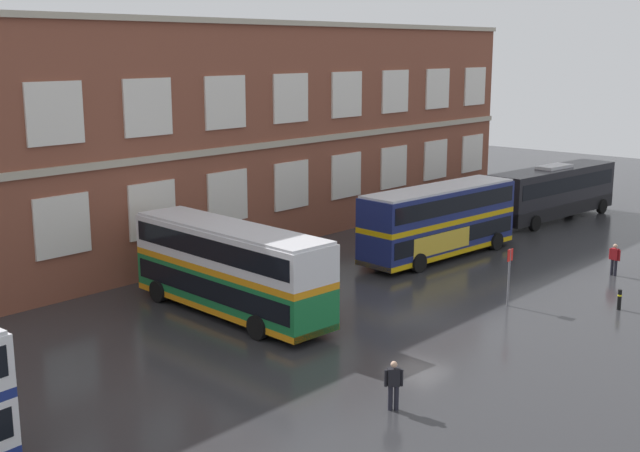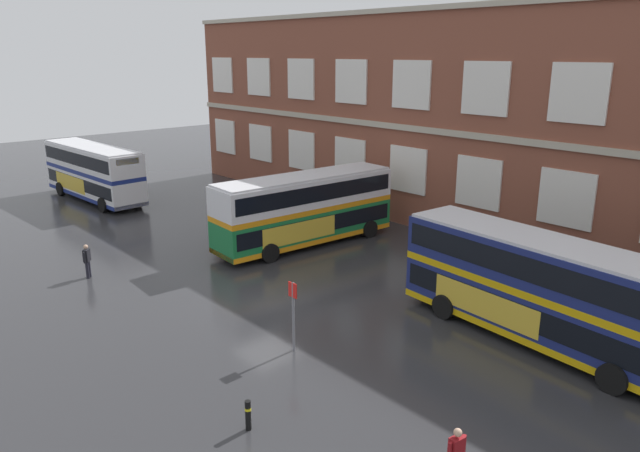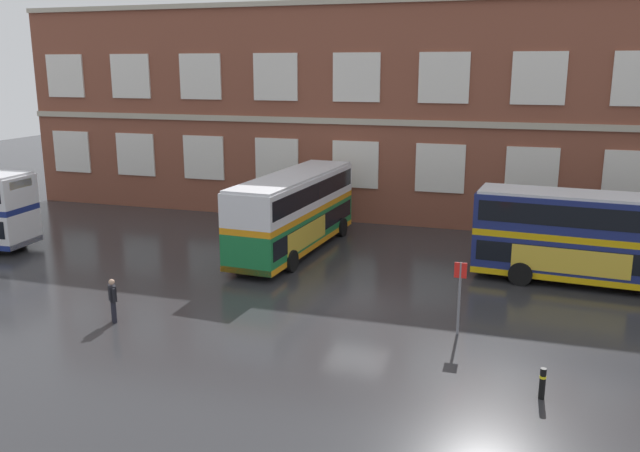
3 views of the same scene
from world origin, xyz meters
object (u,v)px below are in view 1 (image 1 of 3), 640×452
Objects in this scene: double_decker_far at (439,220)px; second_passenger at (614,258)px; touring_coach at (553,192)px; safety_bollard_east at (619,299)px; waiting_passenger at (394,383)px; double_decker_middle at (230,268)px; bus_stand_flag at (509,272)px.

double_decker_far reaches higher than second_passenger.
safety_bollard_east is at bearing -145.37° from touring_coach.
touring_coach reaches higher than second_passenger.
waiting_passenger reaches higher than safety_bollard_east.
touring_coach is at bearing 0.21° from double_decker_far.
waiting_passenger is at bearing -162.34° from touring_coach.
double_decker_middle is 11.85m from waiting_passenger.
safety_bollard_east is (-16.74, -11.56, -1.42)m from touring_coach.
double_decker_far is 6.57× the size of second_passenger.
touring_coach is at bearing 38.78° from second_passenger.
double_decker_middle reaches higher than touring_coach.
bus_stand_flag is at bearing 124.95° from safety_bollard_east.
double_decker_far reaches higher than safety_bollard_east.
double_decker_far is at bearing 53.89° from bus_stand_flag.
safety_bollard_east is (15.37, -1.34, -0.44)m from waiting_passenger.
waiting_passenger is 15.44m from safety_bollard_east.
bus_stand_flag is at bearing -159.11° from touring_coach.
waiting_passenger is (-17.94, -10.18, -1.22)m from double_decker_far.
second_passenger reaches higher than safety_bollard_east.
double_decker_far is 0.92× the size of touring_coach.
second_passenger is (20.86, 1.18, 0.00)m from waiting_passenger.
safety_bollard_east is (12.21, -12.70, -1.66)m from double_decker_middle.
double_decker_far reaches higher than bus_stand_flag.
double_decker_middle is at bearing 137.39° from bus_stand_flag.
waiting_passenger is at bearing -150.44° from double_decker_far.
second_passenger is at bearing -10.63° from bus_stand_flag.
touring_coach is 33.72m from waiting_passenger.
double_decker_middle is 6.55× the size of second_passenger.
touring_coach is at bearing 20.89° from bus_stand_flag.
second_passenger is at bearing -72.03° from double_decker_far.
double_decker_far reaches higher than waiting_passenger.
waiting_passenger is (-32.12, -10.23, -0.98)m from touring_coach.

